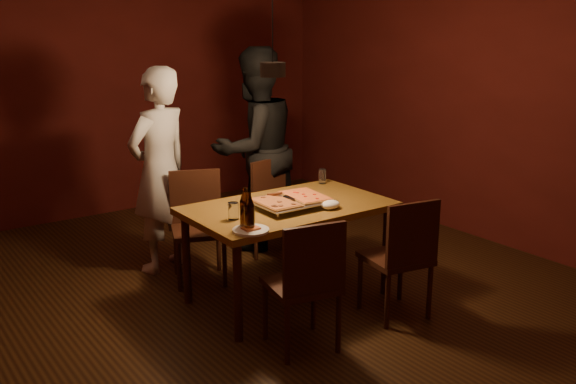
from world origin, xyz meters
TOP-DOWN VIEW (x-y plane):
  - room_shell at (0.00, 0.00)m, footprint 6.00×6.00m
  - dining_table at (0.12, -0.02)m, footprint 1.50×0.90m
  - chair_far_left at (-0.24, 0.76)m, footprint 0.55×0.55m
  - chair_far_right at (0.55, 0.75)m, footprint 0.50×0.50m
  - chair_near_left at (-0.27, -0.77)m, footprint 0.49×0.49m
  - chair_near_right at (0.57, -0.77)m, footprint 0.49×0.49m
  - pizza_tray at (0.11, -0.06)m, footprint 0.57×0.47m
  - pizza_meat at (-0.03, -0.07)m, footprint 0.25×0.39m
  - pizza_cheese at (0.26, -0.05)m, footprint 0.30×0.43m
  - spatula at (0.12, -0.04)m, footprint 0.21×0.25m
  - beer_bottle_a at (-0.44, -0.36)m, footprint 0.07×0.07m
  - beer_bottle_b at (-0.42, -0.29)m, footprint 0.07×0.07m
  - water_glass_left at (-0.40, -0.09)m, footprint 0.08×0.08m
  - water_glass_right at (0.73, 0.34)m, footprint 0.06×0.06m
  - plate_slice at (-0.44, -0.38)m, footprint 0.24×0.24m
  - napkin at (0.31, -0.28)m, footprint 0.15×0.12m
  - diner_white at (-0.39, 1.12)m, footprint 0.73×0.60m
  - diner_dark at (0.57, 1.15)m, footprint 0.97×0.79m
  - pendant_lamp at (0.00, 0.00)m, footprint 0.18×0.18m

SIDE VIEW (x-z plane):
  - chair_far_left at x=-0.24m, z-range 0.29..0.78m
  - chair_far_right at x=0.55m, z-range 0.29..0.78m
  - chair_near_left at x=-0.27m, z-range 0.29..0.78m
  - chair_near_right at x=0.57m, z-range 0.29..0.78m
  - dining_table at x=0.12m, z-range 0.30..1.05m
  - plate_slice at x=-0.44m, z-range 0.75..0.77m
  - pizza_tray at x=0.11m, z-range 0.75..0.80m
  - napkin at x=0.31m, z-range 0.75..0.81m
  - pizza_meat at x=-0.03m, z-range 0.80..0.82m
  - pizza_cheese at x=0.26m, z-range 0.80..0.82m
  - water_glass_left at x=-0.40m, z-range 0.75..0.87m
  - spatula at x=0.12m, z-range 0.79..0.83m
  - water_glass_right at x=0.73m, z-range 0.75..0.87m
  - diner_white at x=-0.39m, z-range 0.00..1.73m
  - beer_bottle_a at x=-0.44m, z-range 0.75..1.01m
  - beer_bottle_b at x=-0.42m, z-range 0.75..1.02m
  - diner_dark at x=0.57m, z-range 0.00..1.86m
  - room_shell at x=0.00m, z-range -1.60..4.40m
  - pendant_lamp at x=0.00m, z-range 1.21..2.31m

